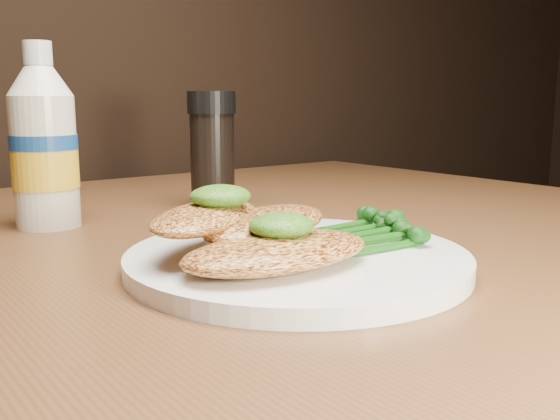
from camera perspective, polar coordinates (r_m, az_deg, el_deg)
plate at (r=0.44m, az=1.62°, el=-4.63°), size 0.24×0.24×0.01m
chicken_front at (r=0.39m, az=-0.18°, el=-3.90°), size 0.14×0.08×0.02m
chicken_mid at (r=0.44m, az=-1.29°, el=-1.23°), size 0.14×0.11×0.02m
chicken_back at (r=0.43m, az=-6.93°, el=-0.67°), size 0.13×0.12×0.02m
pesto_front at (r=0.39m, az=0.15°, el=-1.43°), size 0.05×0.05×0.02m
pesto_back at (r=0.43m, az=-5.57°, el=1.28°), size 0.05×0.05×0.02m
broccolini_bundle at (r=0.46m, az=6.37°, el=-2.09°), size 0.13×0.11×0.02m
mayo_bottle at (r=0.61m, az=-21.15°, el=6.42°), size 0.07×0.07×0.17m
pepper_grinder at (r=0.68m, az=-6.31°, el=5.51°), size 0.05×0.05×0.13m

